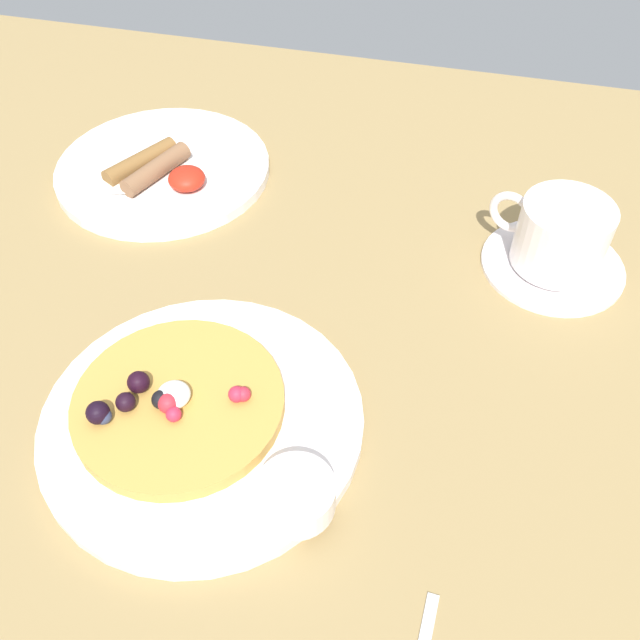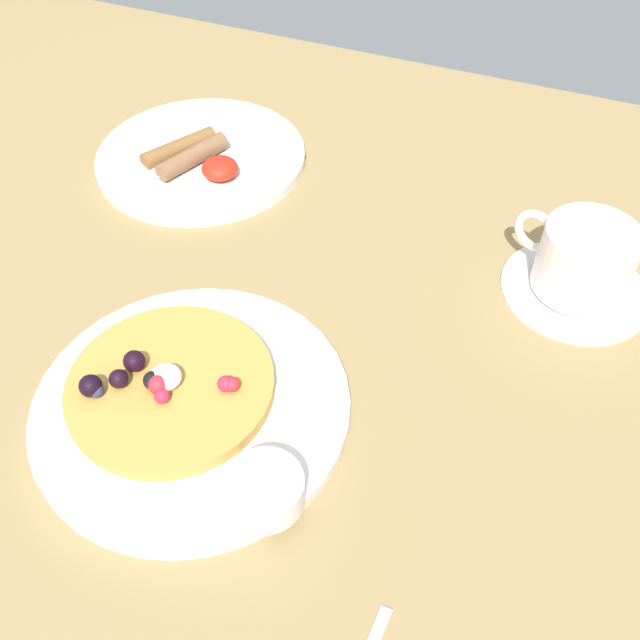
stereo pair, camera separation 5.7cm
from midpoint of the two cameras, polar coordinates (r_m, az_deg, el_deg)
ground_plane at (r=61.03cm, az=-0.66°, el=-5.09°), size 198.10×112.64×3.00cm
pancake_plate at (r=57.38cm, az=-7.53°, el=-7.04°), size 25.57×25.57×1.17cm
pancake_with_berries at (r=57.15cm, az=-9.44°, el=-5.41°), size 16.75×16.75×3.05cm
syrup_ramekin at (r=50.70cm, az=-1.18°, el=-13.84°), size 5.64×5.64×2.51cm
breakfast_plate at (r=82.70cm, az=-7.63°, el=12.91°), size 23.70×23.70×1.19cm
fried_breakfast at (r=80.12cm, az=-8.72°, el=12.80°), size 13.21×9.69×2.37cm
coffee_saucer at (r=71.08cm, az=22.23°, el=2.27°), size 13.74×13.74×0.84cm
coffee_cup at (r=68.71cm, az=22.99°, el=4.54°), size 11.39×8.54×6.43cm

